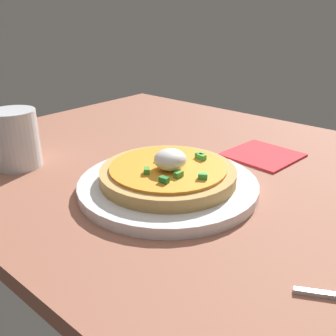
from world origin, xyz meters
TOP-DOWN VIEW (x-y plane):
  - dining_table at (0.00, 0.00)cm, footprint 92.24×72.00cm
  - plate at (5.03, -10.69)cm, footprint 26.69×26.69cm
  - pizza at (5.11, -10.73)cm, footprint 20.10×20.10cm
  - cup_near at (-20.54, -20.30)cm, footprint 7.61×7.61cm
  - napkin at (9.09, 11.33)cm, footprint 12.79×12.79cm

SIDE VIEW (x-z plane):
  - dining_table at x=0.00cm, z-range 0.00..2.41cm
  - napkin at x=9.09cm, z-range 2.41..2.81cm
  - plate at x=5.03cm, z-range 2.41..4.00cm
  - pizza at x=5.11cm, z-range 2.65..7.97cm
  - cup_near at x=-20.54cm, z-range 2.00..11.79cm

